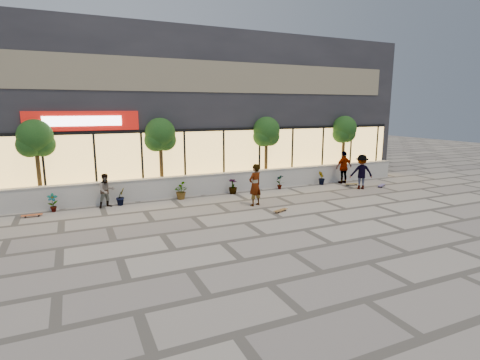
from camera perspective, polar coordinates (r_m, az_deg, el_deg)
name	(u,v)px	position (r m, az deg, el deg)	size (l,w,h in m)	color
ground	(305,230)	(14.05, 9.82, -7.45)	(80.00, 80.00, 0.00)	#A8A092
planter_wall	(231,182)	(19.90, -1.45, -0.28)	(22.00, 0.42, 1.04)	silver
retail_building	(197,110)	(24.67, -6.54, 10.52)	(24.00, 9.17, 8.50)	#25252A
shrub_a	(53,203)	(17.92, -26.65, -3.11)	(0.43, 0.29, 0.81)	#133D15
shrub_b	(121,196)	(17.99, -17.73, -2.40)	(0.45, 0.36, 0.81)	#133D15
shrub_c	(180,191)	(18.49, -9.09, -1.66)	(0.73, 0.63, 0.81)	#133D15
shrub_d	(233,186)	(19.39, -1.09, -0.94)	(0.45, 0.45, 0.81)	#133D15
shrub_e	(280,182)	(20.63, 6.07, -0.28)	(0.43, 0.29, 0.81)	#133D15
shrub_f	(322,178)	(22.16, 12.34, 0.31)	(0.45, 0.36, 0.81)	#133D15
tree_west	(35,140)	(18.80, -28.71, 5.30)	(1.60, 1.50, 3.92)	#483619
tree_midwest	(160,137)	(19.19, -12.06, 6.48)	(1.60, 1.50, 3.92)	#483619
tree_mideast	(266,133)	(21.28, 4.04, 7.11)	(1.60, 1.50, 3.92)	#483619
tree_east	(344,131)	(24.37, 15.60, 7.22)	(1.60, 1.50, 3.92)	#483619
skater_center	(255,185)	(16.96, 2.31, -0.75)	(0.70, 0.46, 1.92)	silver
skater_left	(106,191)	(17.72, -19.68, -1.53)	(0.74, 0.58, 1.53)	tan
skater_right_near	(344,167)	(22.84, 15.54, 1.87)	(1.12, 0.47, 1.91)	white
skater_right_far	(361,172)	(21.53, 18.01, 1.18)	(1.22, 0.70, 1.90)	maroon
skateboard_center	(281,210)	(16.19, 6.21, -4.59)	(0.79, 0.48, 0.09)	brown
skateboard_left	(32,215)	(17.57, -29.13, -4.69)	(0.79, 0.20, 0.09)	#B14B21
skateboard_right_near	(352,184)	(22.50, 16.67, -0.58)	(0.87, 0.37, 0.10)	olive
skateboard_right_far	(382,185)	(22.65, 20.76, -0.75)	(0.85, 0.64, 0.10)	#504782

